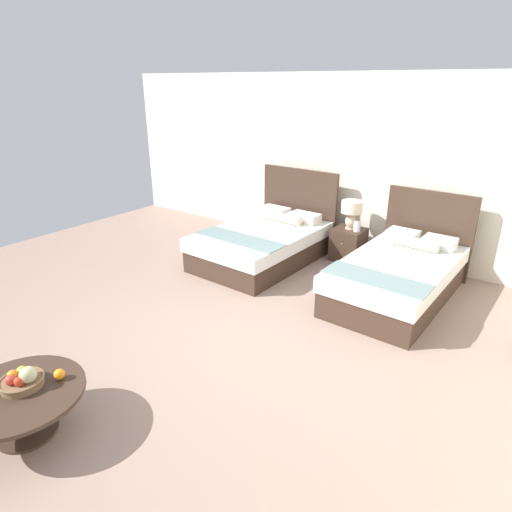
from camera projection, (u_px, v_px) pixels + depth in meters
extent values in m
cube|color=gray|center=(235.00, 340.00, 4.84)|extent=(10.09, 10.29, 0.02)
cube|color=silver|center=(368.00, 168.00, 6.81)|extent=(10.09, 0.12, 2.79)
cube|color=#3C2A20|center=(261.00, 252.00, 6.85)|extent=(1.39, 2.09, 0.32)
cube|color=silver|center=(261.00, 236.00, 6.75)|extent=(1.43, 2.13, 0.20)
cube|color=#3C2A20|center=(299.00, 207.00, 7.44)|extent=(1.42, 0.10, 1.31)
cube|color=silver|center=(275.00, 211.00, 7.42)|extent=(0.49, 0.31, 0.14)
cube|color=silver|center=(304.00, 218.00, 7.08)|extent=(0.49, 0.31, 0.14)
cylinder|color=beige|center=(281.00, 217.00, 7.07)|extent=(0.74, 0.17, 0.15)
cube|color=slate|center=(239.00, 239.00, 6.33)|extent=(1.41, 0.46, 0.01)
cube|color=#3C2A20|center=(395.00, 287.00, 5.67)|extent=(1.21, 2.14, 0.34)
cube|color=silver|center=(398.00, 268.00, 5.57)|extent=(1.25, 2.18, 0.20)
cube|color=#3C2A20|center=(428.00, 233.00, 6.29)|extent=(1.24, 0.09, 1.23)
cube|color=silver|center=(403.00, 235.00, 6.23)|extent=(0.42, 0.31, 0.14)
cube|color=silver|center=(439.00, 243.00, 5.94)|extent=(0.42, 0.31, 0.14)
cylinder|color=beige|center=(415.00, 243.00, 5.91)|extent=(0.64, 0.17, 0.15)
cube|color=slate|center=(376.00, 279.00, 5.01)|extent=(1.23, 0.46, 0.01)
cube|color=#3C2A20|center=(348.00, 244.00, 6.91)|extent=(0.47, 0.45, 0.51)
sphere|color=tan|center=(342.00, 244.00, 6.71)|extent=(0.02, 0.02, 0.02)
cylinder|color=beige|center=(350.00, 228.00, 6.83)|extent=(0.15, 0.15, 0.02)
ellipsoid|color=beige|center=(351.00, 221.00, 6.79)|extent=(0.17, 0.17, 0.20)
cylinder|color=#99844C|center=(351.00, 214.00, 6.74)|extent=(0.02, 0.02, 0.04)
cylinder|color=beige|center=(352.00, 207.00, 6.70)|extent=(0.32, 0.32, 0.18)
cylinder|color=silver|center=(357.00, 226.00, 6.68)|extent=(0.11, 0.11, 0.16)
torus|color=silver|center=(358.00, 221.00, 6.65)|extent=(0.10, 0.10, 0.01)
cylinder|color=#3C2A20|center=(28.00, 431.00, 3.55)|extent=(0.47, 0.47, 0.02)
cylinder|color=#3C2A20|center=(24.00, 414.00, 3.49)|extent=(0.13, 0.13, 0.37)
cylinder|color=#3C2A20|center=(19.00, 394.00, 3.41)|extent=(0.99, 0.99, 0.04)
cylinder|color=brown|center=(22.00, 383.00, 3.46)|extent=(0.32, 0.32, 0.06)
torus|color=brown|center=(21.00, 380.00, 3.45)|extent=(0.34, 0.34, 0.02)
sphere|color=red|center=(19.00, 382.00, 3.38)|extent=(0.08, 0.08, 0.08)
sphere|color=#BDBE8A|center=(28.00, 375.00, 3.42)|extent=(0.13, 0.13, 0.13)
sphere|color=red|center=(30.00, 372.00, 3.49)|extent=(0.08, 0.08, 0.08)
sphere|color=gold|center=(22.00, 371.00, 3.50)|extent=(0.08, 0.08, 0.08)
sphere|color=orange|center=(12.00, 375.00, 3.45)|extent=(0.08, 0.08, 0.08)
sphere|color=#B9372A|center=(11.00, 380.00, 3.39)|extent=(0.08, 0.08, 0.08)
sphere|color=orange|center=(59.00, 374.00, 3.54)|extent=(0.09, 0.09, 0.09)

